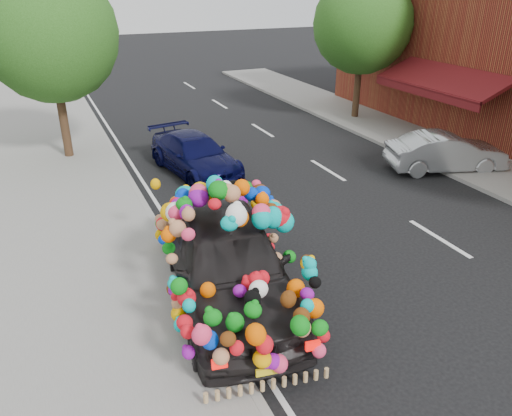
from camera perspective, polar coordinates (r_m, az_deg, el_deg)
The scene contains 10 objects.
ground at distance 10.53m, azimuth 5.58°, elevation -7.24°, with size 100.00×100.00×0.00m, color black.
sidewalk at distance 9.48m, azimuth -18.34°, elevation -12.21°, with size 4.00×60.00×0.12m, color gray.
kerb at distance 9.72m, azimuth -6.79°, elevation -9.88°, with size 0.15×60.00×0.13m, color gray.
footpath_far at distance 17.52m, azimuth 24.68°, elevation 4.17°, with size 3.00×40.00×0.12m, color gray.
lane_markings at distance 12.51m, azimuth 20.18°, elevation -3.25°, with size 6.00×50.00×0.01m, color silver, non-canonical shape.
tree_near_sidewalk at distance 17.29m, azimuth -22.54°, elevation 17.93°, with size 4.20×4.20×6.13m.
tree_far_b at distance 21.76m, azimuth 12.07°, elevation 19.90°, with size 4.00×4.00×5.90m.
plush_art_car at distance 9.03m, azimuth -3.28°, elevation -4.05°, with size 3.10×5.48×2.35m.
navy_sedan at distance 15.64m, azimuth -6.99°, elevation 6.08°, with size 1.66×4.07×1.18m, color black.
silver_hatchback at distance 16.80m, azimuth 20.88°, elevation 5.97°, with size 1.27×3.64×1.20m, color #A5A9AD.
Camera 1 is at (-4.53, -7.71, 5.57)m, focal length 35.00 mm.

